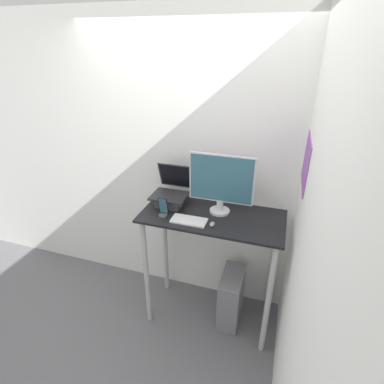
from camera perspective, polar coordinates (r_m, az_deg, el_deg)
ground_plane at (r=2.93m, az=1.73°, el=-25.96°), size 12.00×12.00×0.00m
wall_back at (r=2.60m, az=5.94°, el=3.18°), size 6.00×0.05×2.60m
wall_side_right at (r=2.01m, az=20.45°, el=-5.88°), size 0.06×6.00×2.60m
desk at (r=2.51m, az=3.72°, el=-9.11°), size 1.13×0.53×1.10m
laptop at (r=2.51m, az=-4.10°, el=-0.61°), size 0.29×0.31×0.32m
monitor at (r=2.32m, az=5.53°, el=1.55°), size 0.51×0.16×0.49m
keyboard at (r=2.29m, az=-0.58°, el=-5.42°), size 0.27×0.13×0.02m
mouse at (r=2.24m, az=3.87°, el=-6.14°), size 0.04×0.06×0.03m
cell_phone at (r=2.35m, az=-5.52°, el=-3.42°), size 0.07×0.07×0.16m
computer_tower at (r=2.90m, az=7.44°, el=-19.27°), size 0.18×0.38×0.51m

